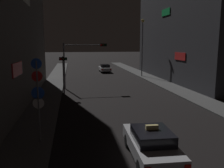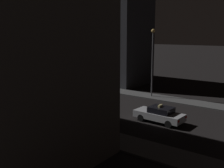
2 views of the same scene
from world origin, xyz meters
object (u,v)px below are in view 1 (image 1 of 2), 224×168
at_px(far_car, 105,68).
at_px(traffic_light_overhead, 81,55).
at_px(sign_pole_left, 38,94).
at_px(taxi, 151,143).
at_px(street_lamp_far_block, 142,38).
at_px(traffic_light_left_kerb, 63,67).

height_order(far_car, traffic_light_overhead, traffic_light_overhead).
bearing_deg(sign_pole_left, far_car, 76.24).
distance_m(taxi, traffic_light_overhead, 18.58).
xyz_separation_m(far_car, sign_pole_left, (-7.67, -31.34, 1.92)).
relative_size(sign_pole_left, street_lamp_far_block, 0.49).
height_order(traffic_light_left_kerb, street_lamp_far_block, street_lamp_far_block).
distance_m(traffic_light_left_kerb, street_lamp_far_block, 16.86).
distance_m(traffic_light_overhead, traffic_light_left_kerb, 3.89).
bearing_deg(traffic_light_left_kerb, sign_pole_left, -93.94).
bearing_deg(sign_pole_left, street_lamp_far_block, 62.50).
height_order(sign_pole_left, street_lamp_far_block, street_lamp_far_block).
distance_m(traffic_light_left_kerb, sign_pole_left, 12.53).
relative_size(far_car, traffic_light_overhead, 0.84).
relative_size(far_car, sign_pole_left, 1.03).
bearing_deg(street_lamp_far_block, far_car, 124.48).
xyz_separation_m(taxi, sign_pole_left, (-5.15, 2.47, 1.92)).
bearing_deg(far_car, taxi, -94.27).
bearing_deg(traffic_light_left_kerb, traffic_light_overhead, 58.88).
height_order(taxi, traffic_light_overhead, traffic_light_overhead).
bearing_deg(street_lamp_far_block, traffic_light_left_kerb, -135.11).
xyz_separation_m(traffic_light_overhead, sign_pole_left, (-2.79, -15.70, -1.20)).
xyz_separation_m(taxi, street_lamp_far_block, (7.44, 26.65, 5.26)).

